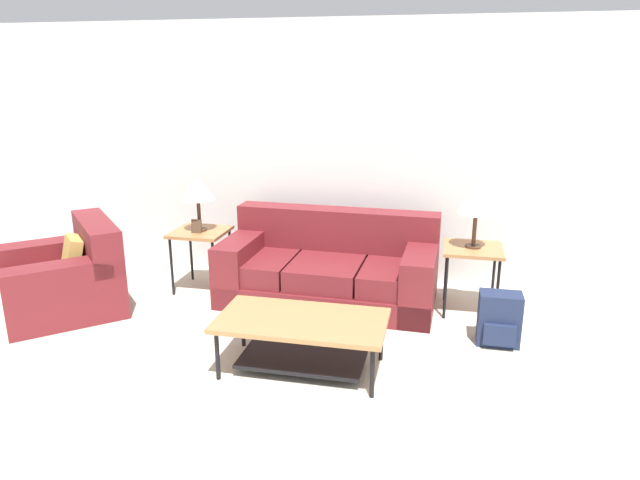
% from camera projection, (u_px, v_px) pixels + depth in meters
% --- Properties ---
extents(wall_back, '(8.99, 0.06, 2.60)m').
position_uv_depth(wall_back, '(360.00, 154.00, 5.73)').
color(wall_back, silver).
rests_on(wall_back, ground_plane).
extents(couch, '(2.01, 1.03, 0.82)m').
position_uv_depth(couch, '(330.00, 270.00, 5.39)').
color(couch, maroon).
rests_on(couch, ground_plane).
extents(armchair, '(1.41, 1.42, 0.80)m').
position_uv_depth(armchair, '(66.00, 279.00, 5.18)').
color(armchair, maroon).
rests_on(armchair, ground_plane).
extents(coffee_table, '(1.21, 0.65, 0.40)m').
position_uv_depth(coffee_table, '(302.00, 332.00, 4.10)').
color(coffee_table, '#A87042').
rests_on(coffee_table, ground_plane).
extents(side_table_left, '(0.51, 0.52, 0.61)m').
position_uv_depth(side_table_left, '(200.00, 237.00, 5.59)').
color(side_table_left, '#A87042').
rests_on(side_table_left, ground_plane).
extents(side_table_right, '(0.51, 0.52, 0.61)m').
position_uv_depth(side_table_right, '(473.00, 254.00, 5.06)').
color(side_table_right, '#A87042').
rests_on(side_table_right, ground_plane).
extents(table_lamp_left, '(0.33, 0.33, 0.53)m').
position_uv_depth(table_lamp_left, '(197.00, 189.00, 5.46)').
color(table_lamp_left, '#472D1E').
rests_on(table_lamp_left, side_table_left).
extents(table_lamp_right, '(0.33, 0.33, 0.53)m').
position_uv_depth(table_lamp_right, '(477.00, 202.00, 4.92)').
color(table_lamp_right, '#472D1E').
rests_on(table_lamp_right, side_table_right).
extents(backpack, '(0.33, 0.29, 0.43)m').
position_uv_depth(backpack, '(499.00, 320.00, 4.52)').
color(backpack, '#1E2847').
rests_on(backpack, ground_plane).
extents(picture_frame, '(0.10, 0.04, 0.13)m').
position_uv_depth(picture_frame, '(196.00, 226.00, 5.48)').
color(picture_frame, '#4C3828').
rests_on(picture_frame, side_table_left).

